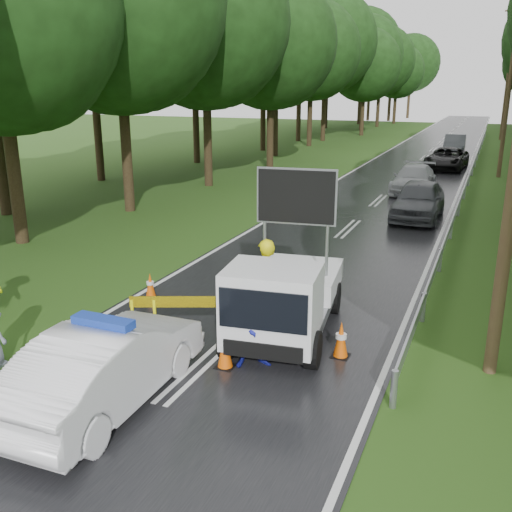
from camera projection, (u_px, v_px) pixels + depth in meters
The scene contains 18 objects.
ground at pixel (200, 368), 11.07m from camera, with size 160.00×160.00×0.00m, color #2A4C15.
road at pixel (414, 168), 37.60m from camera, with size 7.00×140.00×0.02m, color black.
guardrail at pixel (474, 163), 35.80m from camera, with size 0.12×60.06×0.70m.
utility_pole_mid at pixel (509, 89), 32.47m from camera, with size 1.40×0.24×10.00m.
utility_pole_far at pixel (506, 87), 55.46m from camera, with size 1.40×0.24×10.00m.
police_sedan at pixel (107, 365), 9.63m from camera, with size 1.66×4.43×1.59m.
work_truck at pixel (284, 296), 12.17m from camera, with size 2.44×4.57×3.49m.
barrier at pixel (188, 308), 12.03m from camera, with size 2.28×0.98×1.01m.
officer at pixel (266, 283), 12.73m from camera, with size 0.75×0.49×2.05m, color yellow.
civilian at pixel (258, 323), 10.88m from camera, with size 0.88×0.69×1.81m, color #171C97.
queue_car_first at pixel (419, 200), 23.21m from camera, with size 1.84×4.58×1.56m, color #42444A.
queue_car_second at pixel (414, 179), 28.91m from camera, with size 1.91×4.69×1.36m, color #9D9FA4.
queue_car_third at pixel (447, 159), 36.82m from camera, with size 2.31×5.00×1.39m, color black.
queue_car_fourth at pixel (455, 144), 45.34m from camera, with size 1.57×4.50×1.48m, color #44484D.
cone_center at pixel (225, 350), 10.98m from camera, with size 0.36×0.36×0.76m.
cone_far at pixel (308, 315), 12.67m from camera, with size 0.35×0.35×0.74m.
cone_left_mid at pixel (150, 286), 14.66m from camera, with size 0.31×0.31×0.65m.
cone_right at pixel (341, 340), 11.41m from camera, with size 0.36×0.36×0.77m.
Camera 1 is at (4.83, -8.80, 5.28)m, focal length 40.00 mm.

